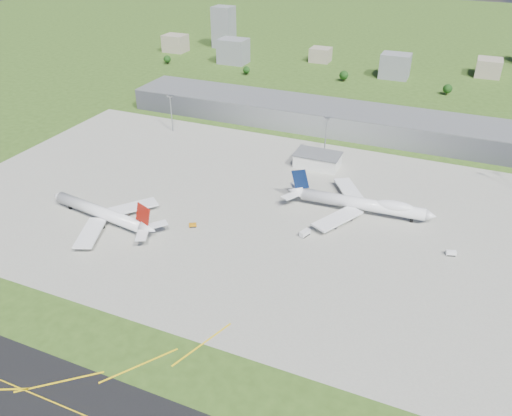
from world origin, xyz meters
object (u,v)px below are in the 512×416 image
at_px(airliner_red_twin, 104,214).
at_px(van_white_near, 305,233).
at_px(airliner_blue_quad, 362,204).
at_px(tug_yellow, 193,225).
at_px(van_white_far, 451,253).

relative_size(airliner_red_twin, van_white_near, 11.04).
bearing_deg(van_white_near, airliner_red_twin, 126.19).
bearing_deg(airliner_red_twin, airliner_blue_quad, -144.64).
height_order(airliner_red_twin, tug_yellow, airliner_red_twin).
height_order(van_white_near, van_white_far, van_white_near).
relative_size(tug_yellow, van_white_far, 0.87).
relative_size(van_white_near, van_white_far, 1.30).
bearing_deg(van_white_far, van_white_near, 172.39).
height_order(tug_yellow, van_white_near, van_white_near).
distance_m(airliner_red_twin, airliner_blue_quad, 128.52).
relative_size(airliner_red_twin, tug_yellow, 16.51).
bearing_deg(airliner_blue_quad, van_white_far, -27.23).
bearing_deg(van_white_near, tug_yellow, 124.95).
bearing_deg(tug_yellow, airliner_red_twin, 166.43).
xyz_separation_m(airliner_blue_quad, van_white_far, (45.26, -20.52, -4.29)).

